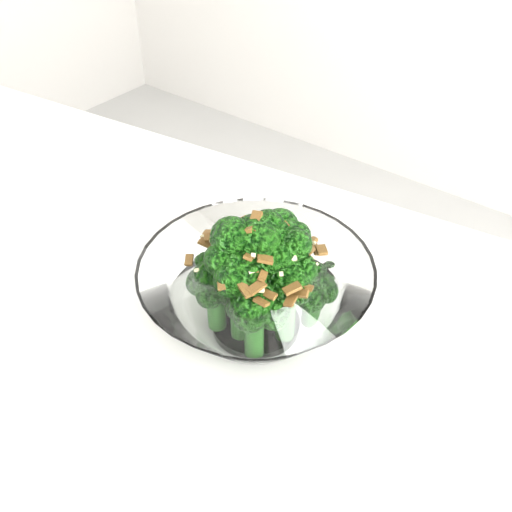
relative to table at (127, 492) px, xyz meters
The scene contains 2 objects.
table is the anchor object (origin of this frame).
broccoli_dish 0.19m from the table, 86.05° to the left, with size 0.20×0.20×0.12m.
Camera 1 is at (0.29, -0.01, 1.13)m, focal length 40.00 mm.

